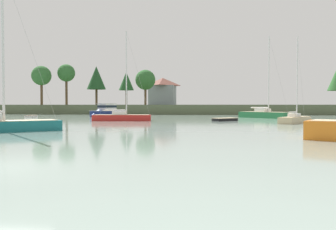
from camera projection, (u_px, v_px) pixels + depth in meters
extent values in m
plane|color=gray|center=(3.00, 167.00, 11.45)|extent=(538.82, 538.82, 0.00)
cube|color=#4C563D|center=(185.00, 109.00, 98.18)|extent=(242.47, 51.65, 2.14)
cylinder|color=silver|center=(3.00, 43.00, 26.39)|extent=(0.20, 0.20, 11.93)
cylinder|color=#999999|center=(30.00, 46.00, 27.43)|extent=(3.11, 2.49, 11.89)
cube|color=white|center=(31.00, 117.00, 57.26)|extent=(1.51, 2.91, 0.50)
cube|color=brown|center=(31.00, 115.00, 57.25)|extent=(1.62, 3.03, 0.05)
cube|color=tan|center=(31.00, 116.00, 57.26)|extent=(1.03, 0.21, 0.03)
cube|color=navy|center=(108.00, 115.00, 62.50)|extent=(4.90, 7.80, 1.67)
cone|color=navy|center=(95.00, 116.00, 59.21)|extent=(2.72, 2.71, 2.10)
cube|color=silver|center=(108.00, 111.00, 62.47)|extent=(5.04, 7.98, 0.05)
cube|color=silver|center=(107.00, 107.00, 62.15)|extent=(2.87, 3.57, 1.22)
cube|color=#19232D|center=(107.00, 106.00, 62.14)|extent=(2.93, 3.64, 0.44)
cube|color=beige|center=(107.00, 104.00, 62.13)|extent=(3.29, 4.02, 0.06)
cylinder|color=silver|center=(107.00, 100.00, 62.11)|extent=(0.03, 0.03, 1.12)
cube|color=#B2231E|center=(122.00, 120.00, 44.71)|extent=(7.65, 2.69, 1.32)
cube|color=#CCB78E|center=(122.00, 115.00, 44.69)|extent=(7.18, 2.42, 0.04)
cube|color=silver|center=(119.00, 113.00, 44.69)|extent=(1.77, 1.36, 0.45)
cylinder|color=silver|center=(126.00, 73.00, 44.53)|extent=(0.15, 0.15, 10.82)
cylinder|color=silver|center=(115.00, 110.00, 44.68)|extent=(2.99, 0.46, 0.12)
cylinder|color=silver|center=(115.00, 110.00, 44.68)|extent=(2.69, 0.45, 0.14)
cylinder|color=#999999|center=(138.00, 73.00, 44.53)|extent=(2.99, 0.36, 10.78)
cube|color=#236B3D|center=(265.00, 117.00, 54.64)|extent=(7.88, 8.43, 1.61)
cube|color=#CCB78E|center=(265.00, 112.00, 54.61)|extent=(7.29, 7.82, 0.04)
cube|color=silver|center=(263.00, 110.00, 54.97)|extent=(2.56, 2.59, 0.54)
cylinder|color=silver|center=(269.00, 74.00, 53.86)|extent=(0.18, 0.18, 11.82)
cylinder|color=silver|center=(260.00, 108.00, 55.48)|extent=(2.47, 2.77, 0.14)
cylinder|color=silver|center=(260.00, 107.00, 55.47)|extent=(2.23, 2.50, 0.14)
cylinder|color=#999999|center=(278.00, 74.00, 52.39)|extent=(2.38, 2.69, 11.78)
cube|color=tan|center=(295.00, 122.00, 39.22)|extent=(4.82, 6.31, 1.19)
cube|color=#CCB78E|center=(295.00, 117.00, 39.20)|extent=(4.45, 5.88, 0.04)
cube|color=silver|center=(294.00, 115.00, 38.94)|extent=(1.62, 1.75, 0.39)
cylinder|color=silver|center=(297.00, 77.00, 39.47)|extent=(0.13, 0.13, 9.15)
cylinder|color=silver|center=(293.00, 112.00, 38.58)|extent=(1.48, 2.24, 0.10)
cylinder|color=silver|center=(293.00, 112.00, 38.58)|extent=(1.37, 2.04, 0.14)
cylinder|color=#999999|center=(301.00, 78.00, 40.47)|extent=(1.42, 2.21, 9.11)
cube|color=black|center=(225.00, 120.00, 44.59)|extent=(3.41, 3.14, 0.52)
cube|color=#C6B289|center=(225.00, 118.00, 44.59)|extent=(3.58, 3.31, 0.05)
cube|color=tan|center=(225.00, 118.00, 44.59)|extent=(0.83, 0.98, 0.03)
cylinder|color=brown|center=(145.00, 95.00, 88.45)|extent=(0.57, 0.57, 5.25)
sphere|color=#2D602D|center=(145.00, 80.00, 88.34)|extent=(5.17, 5.17, 5.17)
cylinder|color=brown|center=(42.00, 92.00, 80.87)|extent=(0.57, 0.57, 5.82)
sphere|color=#2D602D|center=(41.00, 76.00, 80.75)|extent=(4.56, 4.56, 4.56)
cylinder|color=brown|center=(96.00, 92.00, 89.03)|extent=(0.57, 0.57, 6.59)
cone|color=#1E4723|center=(96.00, 78.00, 88.92)|extent=(4.88, 4.88, 5.96)
cylinder|color=brown|center=(126.00, 93.00, 94.35)|extent=(0.51, 0.51, 6.51)
cone|color=#235128|center=(126.00, 81.00, 94.25)|extent=(4.13, 4.13, 5.04)
cylinder|color=brown|center=(66.00, 91.00, 83.38)|extent=(0.57, 0.57, 6.76)
sphere|color=#2D602D|center=(66.00, 73.00, 83.25)|extent=(4.21, 4.21, 4.21)
cube|color=gray|center=(163.00, 95.00, 104.57)|extent=(7.39, 9.60, 5.76)
pyramid|color=brown|center=(163.00, 82.00, 104.45)|extent=(7.98, 10.37, 2.42)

